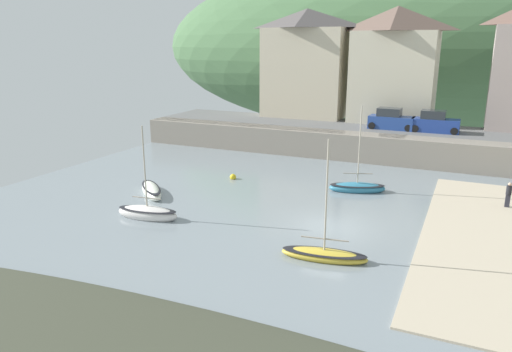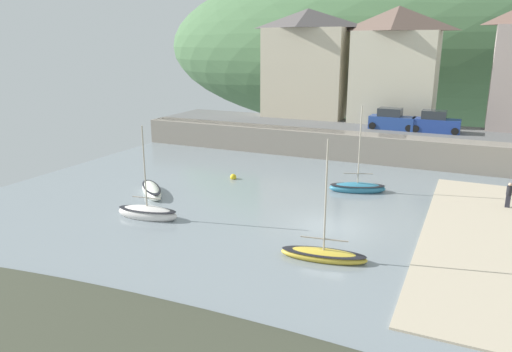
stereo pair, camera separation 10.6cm
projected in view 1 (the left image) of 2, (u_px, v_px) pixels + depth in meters
ground at (293, 311)px, 18.66m from camera, size 48.00×41.00×0.61m
quay_seawall at (384, 146)px, 42.63m from camera, size 48.00×9.40×2.40m
hillside_backdrop at (400, 47)px, 75.39m from camera, size 80.00×44.00×27.29m
waterfront_building_left at (306, 63)px, 51.60m from camera, size 8.95×5.51×11.28m
waterfront_building_centre at (394, 64)px, 47.90m from camera, size 8.33×5.72×11.27m
sailboat_far_left at (151, 190)px, 33.51m from camera, size 3.75×3.64×0.92m
sailboat_white_hull at (324, 254)px, 23.48m from camera, size 4.38×1.84×6.10m
sailboat_nearest_shore at (147, 213)px, 28.95m from camera, size 4.01×1.75×5.85m
fishing_boat_green at (357, 187)px, 34.19m from camera, size 4.19×2.62×6.27m
parked_car_near_slipway at (391, 120)px, 44.97m from camera, size 4.15×1.84×1.95m
parked_car_by_wall at (435, 123)px, 43.41m from camera, size 4.11×1.82×1.95m
person_near_water at (509, 194)px, 30.45m from camera, size 0.34×0.34×1.62m
mooring_buoy at (233, 177)px, 37.31m from camera, size 0.49×0.49×0.49m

